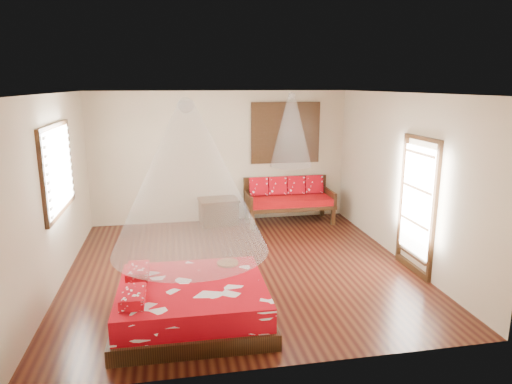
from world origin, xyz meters
The scene contains 10 objects.
room centered at (0.00, 0.00, 1.40)m, with size 5.54×5.54×2.84m.
bed centered at (-0.87, -1.60, 0.25)m, with size 1.93×1.76×0.63m.
daybed centered at (1.42, 2.39, 0.52)m, with size 1.87×0.83×0.96m.
storage_chest centered at (-0.10, 2.45, 0.28)m, with size 0.87×0.68×0.56m.
shutter_panel centered at (1.42, 2.72, 1.90)m, with size 1.52×0.06×1.32m.
window_left centered at (-2.71, 0.20, 1.70)m, with size 0.10×1.74×1.34m.
glazed_door centered at (2.72, -0.60, 1.07)m, with size 0.08×1.02×2.16m.
wine_tray centered at (-0.34, -1.03, 0.56)m, with size 0.29×0.29×0.23m.
mosquito_net_main centered at (-0.85, -1.60, 1.85)m, with size 1.90×1.90×1.80m, color white.
mosquito_net_daybed centered at (1.42, 2.25, 2.00)m, with size 0.88×0.88×1.50m, color white.
Camera 1 is at (-1.03, -6.92, 2.94)m, focal length 32.00 mm.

